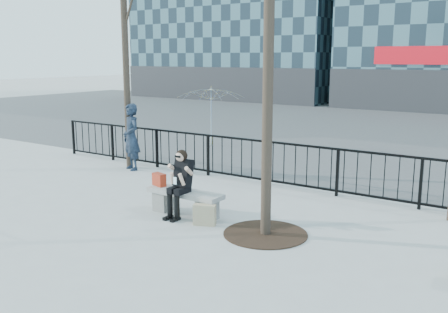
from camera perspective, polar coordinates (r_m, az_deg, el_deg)
The scene contains 10 objects.
ground at distance 10.10m, azimuth -4.46°, elevation -6.62°, with size 120.00×120.00×0.00m, color #A2A19C.
street_surface at distance 23.49m, azimuth 18.98°, elevation 3.11°, with size 60.00×23.00×0.01m, color #474747.
railing at distance 12.36m, azimuth 4.19°, elevation -0.63°, with size 14.00×0.06×1.10m.
tree_grate at distance 9.01m, azimuth 4.75°, elevation -8.80°, with size 1.50×1.50×0.02m, color black.
bench_main at distance 10.01m, azimuth -4.48°, elevation -4.98°, with size 1.65×0.46×0.49m.
seated_woman at distance 9.79m, azimuth -5.10°, elevation -3.12°, with size 0.50×0.64×1.34m.
handbag at distance 10.37m, azimuth -7.43°, elevation -2.63°, with size 0.32×0.15×0.26m, color #A42A14.
shopping_bag at distance 9.40m, azimuth -2.24°, elevation -6.69°, with size 0.42×0.15×0.40m, color beige.
standing_man at distance 14.06m, azimuth -10.55°, elevation 2.20°, with size 0.68×0.44×1.85m, color black.
vendor_umbrella at distance 17.57m, azimuth -1.52°, elevation 4.62°, with size 2.31×2.36×2.12m, color yellow.
Camera 1 is at (6.02, -7.49, 3.10)m, focal length 40.00 mm.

